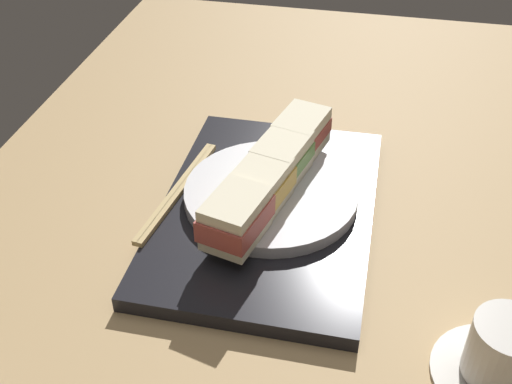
# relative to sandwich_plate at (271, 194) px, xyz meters

# --- Properties ---
(ground_plane) EXTENTS (1.40, 1.00, 0.03)m
(ground_plane) POSITION_rel_sandwich_plate_xyz_m (0.01, 0.08, -0.04)
(ground_plane) COLOR tan
(serving_tray) EXTENTS (0.39, 0.27, 0.02)m
(serving_tray) POSITION_rel_sandwich_plate_xyz_m (0.01, -0.00, -0.02)
(serving_tray) COLOR black
(serving_tray) RESTS_ON ground_plane
(sandwich_plate) EXTENTS (0.22, 0.22, 0.02)m
(sandwich_plate) POSITION_rel_sandwich_plate_xyz_m (0.00, 0.00, 0.00)
(sandwich_plate) COLOR silver
(sandwich_plate) RESTS_ON serving_tray
(sandwich_nearmost) EXTENTS (0.09, 0.08, 0.05)m
(sandwich_nearmost) POSITION_rel_sandwich_plate_xyz_m (-0.10, 0.02, 0.03)
(sandwich_nearmost) COLOR #EFE5C1
(sandwich_nearmost) RESTS_ON sandwich_plate
(sandwich_inner_near) EXTENTS (0.09, 0.08, 0.05)m
(sandwich_inner_near) POSITION_rel_sandwich_plate_xyz_m (-0.03, 0.01, 0.03)
(sandwich_inner_near) COLOR #EFE5C1
(sandwich_inner_near) RESTS_ON sandwich_plate
(sandwich_inner_far) EXTENTS (0.10, 0.08, 0.05)m
(sandwich_inner_far) POSITION_rel_sandwich_plate_xyz_m (0.03, -0.01, 0.03)
(sandwich_inner_far) COLOR #EFE5C1
(sandwich_inner_far) RESTS_ON sandwich_plate
(sandwich_farmost) EXTENTS (0.10, 0.08, 0.06)m
(sandwich_farmost) POSITION_rel_sandwich_plate_xyz_m (0.10, -0.02, 0.04)
(sandwich_farmost) COLOR #EFE5C1
(sandwich_farmost) RESTS_ON sandwich_plate
(chopsticks_pair) EXTENTS (0.22, 0.04, 0.01)m
(chopsticks_pair) POSITION_rel_sandwich_plate_xyz_m (0.01, -0.12, -0.00)
(chopsticks_pair) COLOR tan
(chopsticks_pair) RESTS_ON serving_tray
(coffee_cup) EXTENTS (0.13, 0.13, 0.07)m
(coffee_cup) POSITION_rel_sandwich_plate_xyz_m (0.20, 0.27, 0.00)
(coffee_cup) COLOR silver
(coffee_cup) RESTS_ON ground_plane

